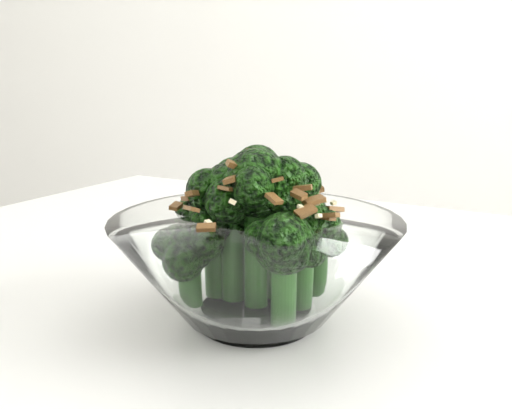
# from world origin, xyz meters

# --- Properties ---
(broccoli_dish) EXTENTS (0.21, 0.21, 0.13)m
(broccoli_dish) POSITION_xyz_m (-0.25, 0.01, 0.80)
(broccoli_dish) COLOR white
(broccoli_dish) RESTS_ON table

